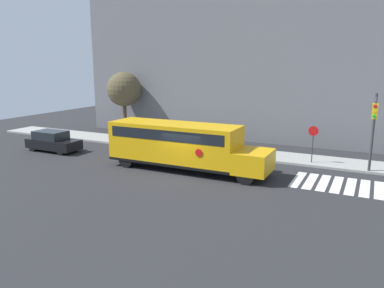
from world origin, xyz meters
TOP-DOWN VIEW (x-y plane):
  - ground_plane at (0.00, 0.00)m, footprint 60.00×60.00m
  - sidewalk_strip at (0.00, 6.50)m, footprint 44.00×3.00m
  - building_backdrop at (0.00, 13.00)m, footprint 32.00×4.00m
  - crosswalk_stripes at (8.42, 2.00)m, footprint 4.70×3.20m
  - school_bus at (-0.69, 0.87)m, footprint 10.22×2.57m
  - parked_car at (-11.76, 1.08)m, footprint 4.21×1.72m
  - stop_sign at (6.48, 5.69)m, footprint 0.63×0.10m
  - traffic_light at (9.92, 4.07)m, footprint 0.28×3.36m
  - tree_near_sidewalk at (-11.27, 9.60)m, footprint 3.18×3.18m

SIDE VIEW (x-z plane):
  - ground_plane at x=0.00m, z-range 0.00..0.00m
  - crosswalk_stripes at x=8.42m, z-range 0.00..0.01m
  - sidewalk_strip at x=0.00m, z-range 0.00..0.15m
  - parked_car at x=-11.76m, z-range -0.01..1.53m
  - school_bus at x=-0.69m, z-range 0.22..3.11m
  - stop_sign at x=6.48m, z-range 0.38..2.96m
  - traffic_light at x=9.92m, z-range 0.82..5.64m
  - tree_near_sidewalk at x=-11.27m, z-range 1.27..7.05m
  - building_backdrop at x=0.00m, z-range 0.00..13.19m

